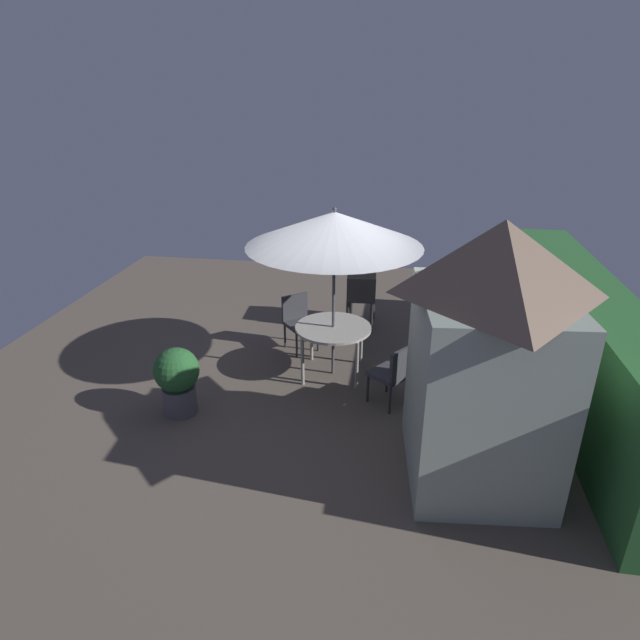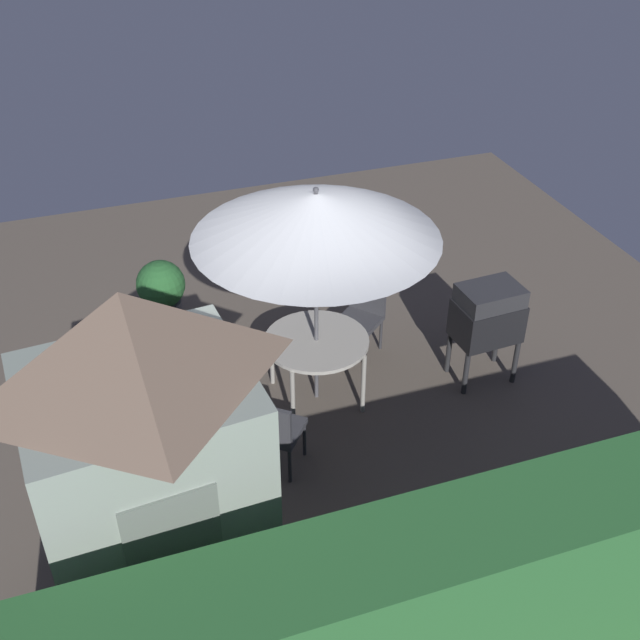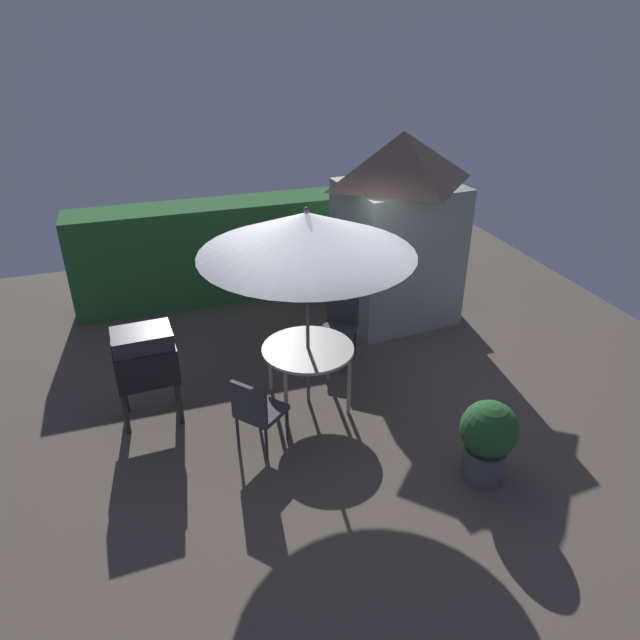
% 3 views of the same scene
% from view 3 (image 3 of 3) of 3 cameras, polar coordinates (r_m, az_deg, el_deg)
% --- Properties ---
extents(ground_plane, '(11.00, 11.00, 0.00)m').
position_cam_3_polar(ground_plane, '(7.51, 0.39, -7.91)').
color(ground_plane, brown).
extents(hedge_backdrop, '(6.12, 0.79, 1.65)m').
position_cam_3_polar(hedge_backdrop, '(10.12, -5.94, 7.15)').
color(hedge_backdrop, '#28602D').
rests_on(hedge_backdrop, ground).
extents(garden_shed, '(1.87, 1.68, 2.90)m').
position_cam_3_polar(garden_shed, '(9.05, 7.60, 8.93)').
color(garden_shed, gray).
rests_on(garden_shed, ground).
extents(patio_table, '(1.12, 1.12, 0.78)m').
position_cam_3_polar(patio_table, '(7.12, -1.18, -3.22)').
color(patio_table, '#B2ADA3').
rests_on(patio_table, ground).
extents(patio_umbrella, '(2.46, 2.46, 2.54)m').
position_cam_3_polar(patio_umbrella, '(6.46, -1.31, 8.44)').
color(patio_umbrella, '#4C4C51').
rests_on(patio_umbrella, ground).
extents(bbq_grill, '(0.73, 0.54, 1.20)m').
position_cam_3_polar(bbq_grill, '(7.06, -16.71, -3.55)').
color(bbq_grill, black).
rests_on(bbq_grill, ground).
extents(chair_near_shed, '(0.65, 0.65, 0.90)m').
position_cam_3_polar(chair_near_shed, '(6.53, -6.20, -8.71)').
color(chair_near_shed, '#38383D').
rests_on(chair_near_shed, ground).
extents(chair_far_side, '(0.65, 0.65, 0.90)m').
position_cam_3_polar(chair_far_side, '(8.19, 1.93, -0.31)').
color(chair_far_side, '#38383D').
rests_on(chair_far_side, ground).
extents(potted_plant_by_shed, '(0.59, 0.59, 0.94)m').
position_cam_3_polar(potted_plant_by_shed, '(6.35, 16.06, -11.01)').
color(potted_plant_by_shed, '#4C4C51').
rests_on(potted_plant_by_shed, ground).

